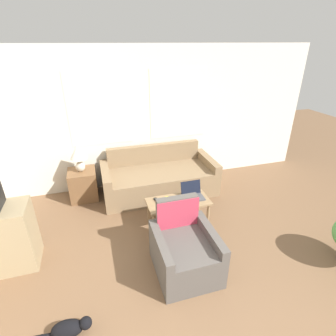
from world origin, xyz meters
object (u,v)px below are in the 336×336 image
at_px(cat_black, 70,328).
at_px(cup_navy, 167,201).
at_px(armchair, 184,251).
at_px(coffee_table, 178,204).
at_px(couch, 159,178).
at_px(tv_remote, 157,201).
at_px(table_lamp, 78,154).
at_px(laptop, 192,194).

bearing_deg(cat_black, cup_navy, 48.65).
xyz_separation_m(armchair, cup_navy, (0.03, 0.85, 0.20)).
relative_size(armchair, cup_navy, 8.01).
distance_m(armchair, cup_navy, 0.87).
bearing_deg(coffee_table, couch, 91.55).
relative_size(armchair, cat_black, 1.55).
height_order(armchair, cup_navy, armchair).
bearing_deg(tv_remote, table_lamp, 133.86).
height_order(table_lamp, cat_black, table_lamp).
xyz_separation_m(coffee_table, cat_black, (-1.58, -1.37, -0.28)).
bearing_deg(cup_navy, armchair, -92.34).
distance_m(cup_navy, cat_black, 1.98).
bearing_deg(coffee_table, cat_black, -139.21).
xyz_separation_m(tv_remote, cat_black, (-1.26, -1.46, -0.34)).
xyz_separation_m(coffee_table, cup_navy, (-0.18, -0.03, 0.11)).
bearing_deg(table_lamp, tv_remote, -46.14).
distance_m(armchair, table_lamp, 2.49).
height_order(couch, armchair, armchair).
distance_m(coffee_table, cup_navy, 0.21).
distance_m(laptop, cup_navy, 0.44).
height_order(couch, laptop, couch).
bearing_deg(table_lamp, couch, -6.06).
xyz_separation_m(armchair, coffee_table, (0.22, 0.87, 0.09)).
height_order(coffee_table, laptop, laptop).
bearing_deg(cat_black, coffee_table, 45.72).
height_order(laptop, cat_black, laptop).
xyz_separation_m(coffee_table, tv_remote, (-0.32, 0.09, 0.06)).
distance_m(couch, table_lamp, 1.51).
relative_size(table_lamp, coffee_table, 0.52).
bearing_deg(armchair, cup_navy, 87.66).
distance_m(armchair, coffee_table, 0.90).
bearing_deg(tv_remote, cup_navy, -40.38).
relative_size(laptop, cup_navy, 2.97).
relative_size(cup_navy, cat_black, 0.19).
bearing_deg(table_lamp, cat_black, -93.85).
distance_m(armchair, cat_black, 1.47).
distance_m(couch, coffee_table, 1.08).
bearing_deg(laptop, cup_navy, -170.20).
bearing_deg(laptop, tv_remote, 175.65).
relative_size(tv_remote, cat_black, 0.27).
xyz_separation_m(table_lamp, cat_black, (-0.17, -2.59, -0.78)).
distance_m(cup_navy, tv_remote, 0.19).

